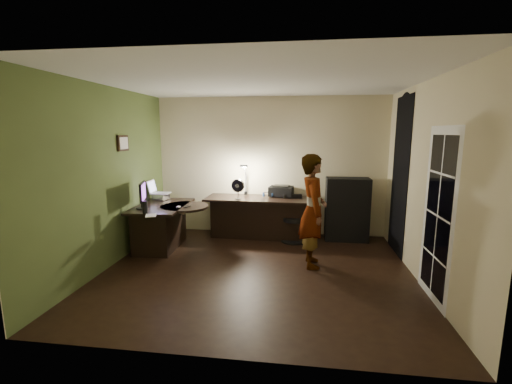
# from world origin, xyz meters

# --- Properties ---
(floor) EXTENTS (4.50, 4.00, 0.01)m
(floor) POSITION_xyz_m (0.00, 0.00, -0.01)
(floor) COLOR black
(floor) RESTS_ON ground
(ceiling) EXTENTS (4.50, 4.00, 0.01)m
(ceiling) POSITION_xyz_m (0.00, 0.00, 2.71)
(ceiling) COLOR silver
(ceiling) RESTS_ON floor
(wall_back) EXTENTS (4.50, 0.01, 2.70)m
(wall_back) POSITION_xyz_m (0.00, 2.00, 1.35)
(wall_back) COLOR beige
(wall_back) RESTS_ON floor
(wall_front) EXTENTS (4.50, 0.01, 2.70)m
(wall_front) POSITION_xyz_m (0.00, -2.00, 1.35)
(wall_front) COLOR beige
(wall_front) RESTS_ON floor
(wall_left) EXTENTS (0.01, 4.00, 2.70)m
(wall_left) POSITION_xyz_m (-2.25, 0.00, 1.35)
(wall_left) COLOR beige
(wall_left) RESTS_ON floor
(wall_right) EXTENTS (0.01, 4.00, 2.70)m
(wall_right) POSITION_xyz_m (2.25, 0.00, 1.35)
(wall_right) COLOR beige
(wall_right) RESTS_ON floor
(green_wall_overlay) EXTENTS (0.00, 4.00, 2.70)m
(green_wall_overlay) POSITION_xyz_m (-2.24, 0.00, 1.35)
(green_wall_overlay) COLOR #495C2A
(green_wall_overlay) RESTS_ON floor
(arched_doorway) EXTENTS (0.01, 0.90, 2.60)m
(arched_doorway) POSITION_xyz_m (2.24, 1.15, 1.30)
(arched_doorway) COLOR black
(arched_doorway) RESTS_ON floor
(french_door) EXTENTS (0.02, 0.92, 2.10)m
(french_door) POSITION_xyz_m (2.24, -0.55, 1.05)
(french_door) COLOR white
(french_door) RESTS_ON floor
(framed_picture) EXTENTS (0.04, 0.30, 0.25)m
(framed_picture) POSITION_xyz_m (-2.22, 0.45, 1.85)
(framed_picture) COLOR black
(framed_picture) RESTS_ON wall_left
(desk_left) EXTENTS (0.88, 1.37, 0.77)m
(desk_left) POSITION_xyz_m (-1.78, 0.83, 0.38)
(desk_left) COLOR black
(desk_left) RESTS_ON floor
(desk_right) EXTENTS (2.12, 0.80, 0.79)m
(desk_right) POSITION_xyz_m (-0.14, 1.63, 0.39)
(desk_right) COLOR black
(desk_right) RESTS_ON floor
(cabinet) EXTENTS (0.80, 0.40, 1.19)m
(cabinet) POSITION_xyz_m (1.49, 1.70, 0.59)
(cabinet) COLOR black
(cabinet) RESTS_ON floor
(laptop_stand) EXTENTS (0.30, 0.27, 0.11)m
(laptop_stand) POSITION_xyz_m (-1.98, 1.28, 0.83)
(laptop_stand) COLOR silver
(laptop_stand) RESTS_ON desk_left
(laptop) EXTENTS (0.37, 0.35, 0.24)m
(laptop) POSITION_xyz_m (-1.98, 1.28, 1.01)
(laptop) COLOR silver
(laptop) RESTS_ON laptop_stand
(monitor) EXTENTS (0.24, 0.48, 0.32)m
(monitor) POSITION_xyz_m (-1.97, 0.49, 0.94)
(monitor) COLOR black
(monitor) RESTS_ON desk_left
(mouse) EXTENTS (0.07, 0.10, 0.04)m
(mouse) POSITION_xyz_m (-1.39, 0.60, 0.80)
(mouse) COLOR silver
(mouse) RESTS_ON desk_left
(phone) EXTENTS (0.12, 0.16, 0.01)m
(phone) POSITION_xyz_m (-1.29, 0.72, 0.78)
(phone) COLOR black
(phone) RESTS_ON desk_left
(pen) EXTENTS (0.02, 0.12, 0.01)m
(pen) POSITION_xyz_m (-1.80, 1.08, 0.78)
(pen) COLOR black
(pen) RESTS_ON desk_left
(speaker) EXTENTS (0.09, 0.09, 0.20)m
(speaker) POSITION_xyz_m (-1.76, 0.15, 0.88)
(speaker) COLOR black
(speaker) RESTS_ON desk_left
(notepad) EXTENTS (0.22, 0.26, 0.01)m
(notepad) POSITION_xyz_m (-1.61, 0.03, 0.78)
(notepad) COLOR silver
(notepad) RESTS_ON desk_left
(desk_fan) EXTENTS (0.27, 0.19, 0.37)m
(desk_fan) POSITION_xyz_m (-0.52, 1.36, 0.99)
(desk_fan) COLOR black
(desk_fan) RESTS_ON desk_right
(headphones) EXTENTS (0.22, 0.15, 0.10)m
(headphones) POSITION_xyz_m (-0.01, 1.68, 0.85)
(headphones) COLOR navy
(headphones) RESTS_ON desk_right
(printer) EXTENTS (0.49, 0.40, 0.20)m
(printer) POSITION_xyz_m (0.24, 1.81, 0.90)
(printer) COLOR black
(printer) RESTS_ON desk_right
(desk_lamp) EXTENTS (0.18, 0.30, 0.64)m
(desk_lamp) POSITION_xyz_m (-0.46, 1.83, 1.13)
(desk_lamp) COLOR black
(desk_lamp) RESTS_ON desk_right
(office_chair) EXTENTS (0.57, 0.57, 0.86)m
(office_chair) POSITION_xyz_m (0.51, 1.47, 0.43)
(office_chair) COLOR black
(office_chair) RESTS_ON floor
(person) EXTENTS (0.47, 0.65, 1.71)m
(person) POSITION_xyz_m (0.81, 0.35, 0.86)
(person) COLOR #D8A88C
(person) RESTS_ON floor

